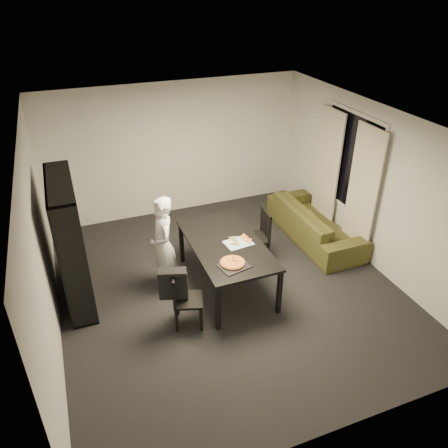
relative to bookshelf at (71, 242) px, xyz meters
name	(u,v)px	position (x,y,z in m)	size (l,w,h in m)	color
room	(227,213)	(2.16, -0.60, 0.35)	(5.01, 5.51, 2.61)	black
window_pane	(351,162)	(4.64, 0.00, 0.55)	(0.02, 1.40, 1.60)	black
window_frame	(350,162)	(4.64, 0.00, 0.55)	(0.03, 1.52, 1.72)	white
curtain_left	(362,194)	(4.56, -0.52, 0.20)	(0.03, 0.70, 2.25)	beige
curtain_right	(327,170)	(4.56, 0.52, 0.20)	(0.03, 0.70, 2.25)	beige
bookshelf	(71,242)	(0.00, 0.00, 0.00)	(0.35, 1.50, 1.90)	black
dining_table	(226,247)	(2.16, -0.56, -0.25)	(1.03, 1.85, 0.77)	black
chair_left	(182,296)	(1.29, -1.14, -0.47)	(0.49, 0.49, 0.84)	black
chair_right	(259,233)	(2.93, -0.11, -0.42)	(0.47, 0.47, 0.92)	black
draped_jacket	(173,283)	(1.18, -1.11, -0.26)	(0.40, 0.27, 0.46)	black
person	(163,245)	(1.27, -0.27, -0.18)	(0.56, 0.37, 1.54)	white
baking_tray	(234,266)	(2.05, -1.14, -0.17)	(0.40, 0.32, 0.01)	black
pepperoni_pizza	(233,263)	(2.05, -1.09, -0.15)	(0.35, 0.35, 0.03)	#9F532E
kitchen_towel	(238,243)	(2.33, -0.62, -0.18)	(0.40, 0.30, 0.01)	silver
pizza_slices	(240,240)	(2.39, -0.56, -0.17)	(0.37, 0.31, 0.01)	#B86C39
sofa	(315,222)	(4.18, 0.16, -0.63)	(2.20, 0.86, 0.64)	#42431B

